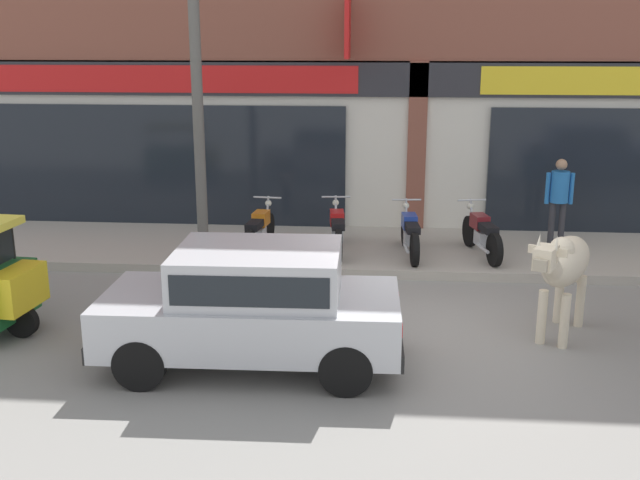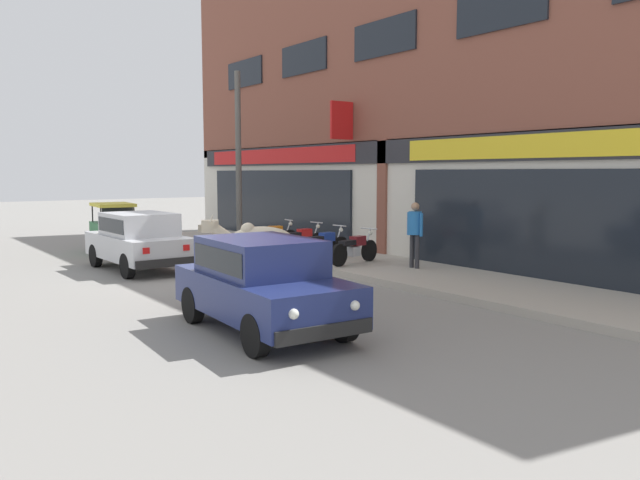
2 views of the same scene
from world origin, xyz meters
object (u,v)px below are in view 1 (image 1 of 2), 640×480
(car_0, at_px, (254,301))
(cow, at_px, (564,264))
(motorcycle_0, at_px, (259,231))
(motorcycle_1, at_px, (337,230))
(motorcycle_3, at_px, (482,234))
(pedestrian, at_px, (559,193))
(motorcycle_2, at_px, (410,234))
(utility_pole, at_px, (198,101))

(car_0, bearing_deg, cow, 17.38)
(motorcycle_0, distance_m, motorcycle_1, 1.37)
(cow, relative_size, motorcycle_3, 1.10)
(motorcycle_3, bearing_deg, motorcycle_1, 178.50)
(motorcycle_1, relative_size, motorcycle_3, 1.01)
(motorcycle_1, bearing_deg, pedestrian, 9.45)
(cow, distance_m, pedestrian, 4.05)
(cow, relative_size, motorcycle_0, 1.09)
(motorcycle_0, xyz_separation_m, motorcycle_2, (2.64, 0.01, 0.00))
(motorcycle_0, distance_m, pedestrian, 5.39)
(cow, bearing_deg, motorcycle_3, 100.79)
(motorcycle_0, xyz_separation_m, motorcycle_3, (3.88, 0.09, 0.00))
(motorcycle_0, height_order, motorcycle_1, same)
(motorcycle_1, relative_size, utility_pole, 0.34)
(cow, bearing_deg, motorcycle_1, 133.39)
(motorcycle_1, distance_m, motorcycle_2, 1.28)
(cow, relative_size, pedestrian, 1.23)
(motorcycle_2, bearing_deg, motorcycle_1, 173.57)
(motorcycle_2, bearing_deg, motorcycle_0, -179.74)
(motorcycle_3, relative_size, utility_pole, 0.33)
(motorcycle_2, bearing_deg, pedestrian, 16.71)
(motorcycle_3, xyz_separation_m, pedestrian, (1.42, 0.72, 0.60))
(car_0, relative_size, motorcycle_0, 2.01)
(car_0, height_order, motorcycle_0, car_0)
(utility_pole, bearing_deg, motorcycle_3, 8.62)
(motorcycle_3, bearing_deg, motorcycle_2, -176.41)
(utility_pole, bearing_deg, motorcycle_1, 19.45)
(motorcycle_2, bearing_deg, car_0, -114.44)
(cow, distance_m, motorcycle_2, 3.70)
(car_0, bearing_deg, motorcycle_3, 54.07)
(motorcycle_1, bearing_deg, motorcycle_2, -6.43)
(cow, distance_m, utility_pole, 6.19)
(motorcycle_1, distance_m, motorcycle_3, 2.51)
(pedestrian, height_order, utility_pole, utility_pole)
(motorcycle_3, xyz_separation_m, utility_pole, (-4.73, -0.72, 2.29))
(motorcycle_3, bearing_deg, car_0, -125.93)
(cow, xyz_separation_m, pedestrian, (0.80, 3.97, 0.14))
(motorcycle_1, relative_size, motorcycle_2, 1.00)
(cow, distance_m, motorcycle_3, 3.34)
(utility_pole, bearing_deg, cow, -25.33)
(motorcycle_0, distance_m, motorcycle_3, 3.88)
(motorcycle_2, relative_size, utility_pole, 0.34)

